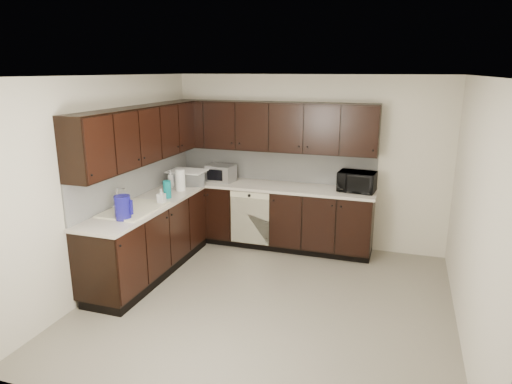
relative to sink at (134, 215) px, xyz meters
The scene contains 20 objects.
floor 1.90m from the sink, ahead, with size 4.00×4.00×0.00m, color gray.
ceiling 2.33m from the sink, ahead, with size 4.00×4.00×0.00m, color white.
wall_back 2.65m from the sink, 50.13° to the left, with size 4.00×0.02×2.50m, color beige.
wall_left 0.49m from the sink, behind, with size 0.02×4.00×2.50m, color beige.
wall_right 3.70m from the sink, ahead, with size 0.02×4.00×2.50m, color beige.
wall_front 2.63m from the sink, 49.77° to the right, with size 4.00×0.02×2.50m, color beige.
lower_cabinets 1.39m from the sink, 58.99° to the left, with size 3.00×2.80×0.90m.
countertop 1.31m from the sink, 59.01° to the left, with size 3.03×2.83×0.04m.
backsplash 1.44m from the sink, 70.83° to the left, with size 3.00×2.80×0.48m.
upper_cabinets 1.61m from the sink, 64.56° to the left, with size 3.00×2.80×0.70m.
dishwasher 1.76m from the sink, 55.40° to the left, with size 0.58×0.04×0.78m.
sink is the anchor object (origin of this frame).
microwave 2.99m from the sink, 35.36° to the left, with size 0.50×0.34×0.27m, color black.
soap_bottle_a 0.42m from the sink, 61.84° to the left, with size 0.09×0.09×0.19m, color gray.
soap_bottle_b 1.15m from the sink, 95.29° to the left, with size 0.10×0.10×0.25m, color gray.
toaster_oven 1.76m from the sink, 75.63° to the left, with size 0.39×0.29×0.25m, color silver.
storage_bin 1.37m from the sink, 88.21° to the left, with size 0.51×0.38×0.20m, color silver.
blue_pitcher 0.39m from the sink, 75.14° to the right, with size 0.18×0.18×0.27m, color #15109A.
teal_tumbler 0.65m from the sink, 78.84° to the left, with size 0.10×0.10×0.23m, color #0B7B80.
paper_towel_roll 1.04m from the sink, 83.91° to the left, with size 0.13×0.13×0.29m, color white.
Camera 1 is at (1.33, -4.48, 2.56)m, focal length 32.00 mm.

